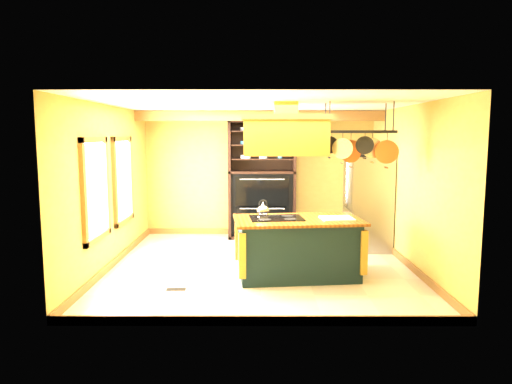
{
  "coord_description": "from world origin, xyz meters",
  "views": [
    {
      "loc": [
        -0.06,
        -7.56,
        2.21
      ],
      "look_at": [
        -0.07,
        0.3,
        1.22
      ],
      "focal_mm": 32.0,
      "sensor_mm": 36.0,
      "label": 1
    }
  ],
  "objects_px": {
    "kitchen_island": "(297,247)",
    "pot_rack": "(359,140)",
    "range_hood": "(285,133)",
    "hutch": "(262,193)",
    "refrigerator": "(368,204)"
  },
  "relations": [
    {
      "from": "range_hood",
      "to": "hutch",
      "type": "height_order",
      "value": "range_hood"
    },
    {
      "from": "range_hood",
      "to": "hutch",
      "type": "xyz_separation_m",
      "value": [
        -0.33,
        2.83,
        -1.28
      ]
    },
    {
      "from": "hutch",
      "to": "range_hood",
      "type": "bearing_deg",
      "value": -83.43
    },
    {
      "from": "kitchen_island",
      "to": "pot_rack",
      "type": "bearing_deg",
      "value": -5.99
    },
    {
      "from": "hutch",
      "to": "kitchen_island",
      "type": "bearing_deg",
      "value": -79.51
    },
    {
      "from": "pot_rack",
      "to": "kitchen_island",
      "type": "bearing_deg",
      "value": 179.97
    },
    {
      "from": "range_hood",
      "to": "pot_rack",
      "type": "xyz_separation_m",
      "value": [
        1.11,
        0.0,
        -0.1
      ]
    },
    {
      "from": "pot_rack",
      "to": "hutch",
      "type": "height_order",
      "value": "pot_rack"
    },
    {
      "from": "kitchen_island",
      "to": "hutch",
      "type": "relative_size",
      "value": 0.81
    },
    {
      "from": "kitchen_island",
      "to": "refrigerator",
      "type": "bearing_deg",
      "value": 43.57
    },
    {
      "from": "pot_rack",
      "to": "refrigerator",
      "type": "relative_size",
      "value": 0.63
    },
    {
      "from": "kitchen_island",
      "to": "refrigerator",
      "type": "relative_size",
      "value": 1.14
    },
    {
      "from": "range_hood",
      "to": "hutch",
      "type": "relative_size",
      "value": 0.53
    },
    {
      "from": "kitchen_island",
      "to": "range_hood",
      "type": "height_order",
      "value": "range_hood"
    },
    {
      "from": "kitchen_island",
      "to": "pot_rack",
      "type": "distance_m",
      "value": 1.9
    }
  ]
}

